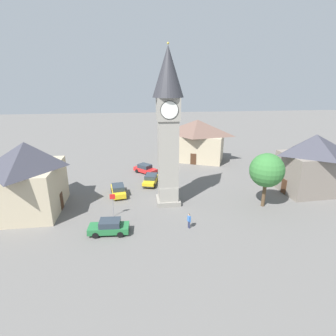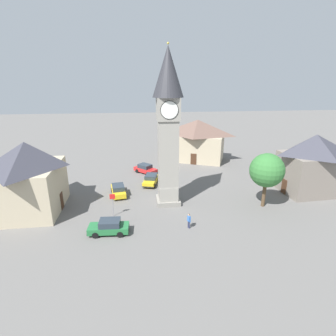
{
  "view_description": "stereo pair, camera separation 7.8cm",
  "coord_description": "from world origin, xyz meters",
  "views": [
    {
      "loc": [
        -3.76,
        -31.13,
        15.15
      ],
      "look_at": [
        0.0,
        0.0,
        4.71
      ],
      "focal_mm": 28.43,
      "sensor_mm": 36.0,
      "label": 1
    },
    {
      "loc": [
        -3.68,
        -31.14,
        15.15
      ],
      "look_at": [
        0.0,
        0.0,
        4.71
      ],
      "focal_mm": 28.43,
      "sensor_mm": 36.0,
      "label": 2
    }
  ],
  "objects": [
    {
      "name": "building_terrace_right",
      "position": [
        20.12,
        1.15,
        4.21
      ],
      "size": [
        8.23,
        6.75,
        8.24
      ],
      "color": "slate",
      "rests_on": "ground"
    },
    {
      "name": "ground_plane",
      "position": [
        0.0,
        0.0,
        0.0
      ],
      "size": [
        200.0,
        200.0,
        0.0
      ],
      "primitive_type": "plane",
      "color": "#605E5B"
    },
    {
      "name": "car_white_side",
      "position": [
        -6.9,
        -6.57,
        0.76
      ],
      "size": [
        4.21,
        1.98,
        1.53
      ],
      "color": "#236B38",
      "rests_on": "ground"
    },
    {
      "name": "clock_tower",
      "position": [
        0.0,
        0.0,
        11.08
      ],
      "size": [
        3.57,
        3.57,
        19.0
      ],
      "color": "gray",
      "rests_on": "ground"
    },
    {
      "name": "car_blue_kerb",
      "position": [
        -6.52,
        3.07,
        0.76
      ],
      "size": [
        2.32,
        4.34,
        1.53
      ],
      "color": "gold",
      "rests_on": "ground"
    },
    {
      "name": "tree",
      "position": [
        11.75,
        -2.42,
        4.73
      ],
      "size": [
        4.15,
        4.15,
        6.83
      ],
      "color": "brown",
      "rests_on": "ground"
    },
    {
      "name": "pedestrian",
      "position": [
        1.48,
        -6.5,
        1.01
      ],
      "size": [
        0.35,
        0.52,
        1.69
      ],
      "color": "#2D3351",
      "rests_on": "ground"
    },
    {
      "name": "road_sign",
      "position": [
        -6.74,
        -2.91,
        1.9
      ],
      "size": [
        0.6,
        0.07,
        2.8
      ],
      "color": "gray",
      "rests_on": "ground"
    },
    {
      "name": "building_corner_back",
      "position": [
        -16.35,
        -0.26,
        4.35
      ],
      "size": [
        6.87,
        8.98,
        8.52
      ],
      "color": "tan",
      "rests_on": "ground"
    },
    {
      "name": "building_shop_left",
      "position": [
        7.89,
        18.52,
        4.06
      ],
      "size": [
        12.13,
        10.2,
        7.93
      ],
      "color": "tan",
      "rests_on": "ground"
    },
    {
      "name": "car_silver_kerb",
      "position": [
        -1.84,
        6.58,
        0.76
      ],
      "size": [
        2.75,
        4.43,
        1.53
      ],
      "color": "gold",
      "rests_on": "ground"
    },
    {
      "name": "car_red_corner",
      "position": [
        -2.47,
        11.8,
        0.76
      ],
      "size": [
        4.11,
        4.12,
        1.53
      ],
      "color": "red",
      "rests_on": "ground"
    }
  ]
}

